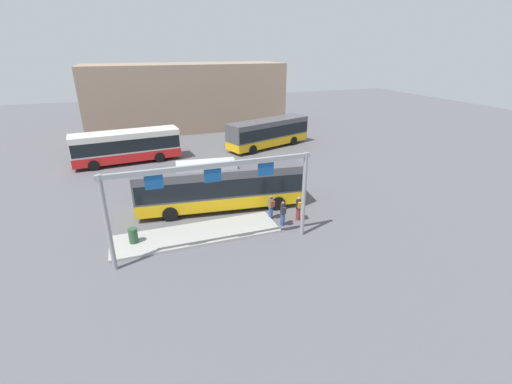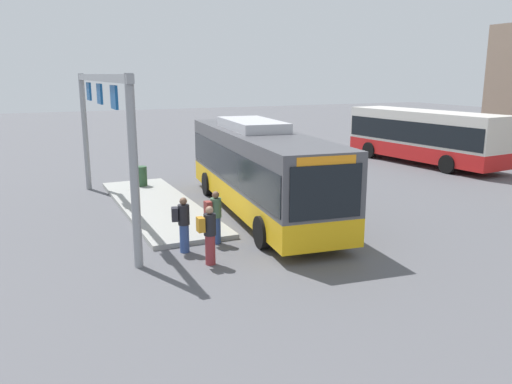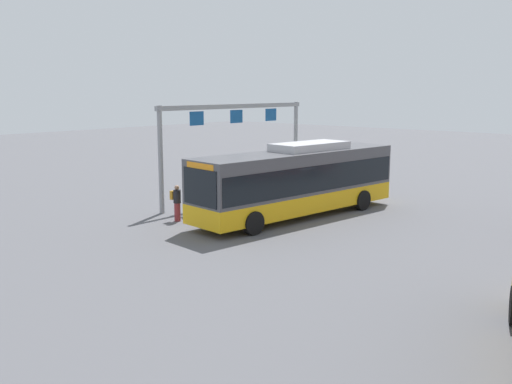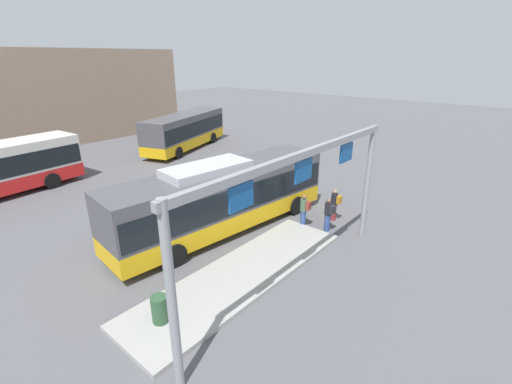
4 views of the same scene
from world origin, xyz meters
name	(u,v)px [view 4 (image 4 of 4)]	position (x,y,z in m)	size (l,w,h in m)	color
ground_plane	(225,229)	(0.00, 0.00, 0.00)	(120.00, 120.00, 0.00)	#56565B
platform_curb	(243,274)	(-2.34, -3.33, 0.08)	(10.00, 2.80, 0.16)	#9E9E99
bus_main	(223,195)	(-0.01, 0.00, 1.81)	(11.61, 3.76, 3.46)	#EAAD14
bus_background_left	(185,129)	(9.21, 14.11, 1.78)	(10.33, 5.69, 3.10)	#EAAD14
person_boarding	(335,204)	(4.37, -3.55, 0.89)	(0.35, 0.52, 1.67)	maroon
person_waiting_near	(328,214)	(3.10, -3.91, 0.89)	(0.41, 0.57, 1.67)	#334C8C
person_waiting_mid	(304,210)	(2.74, -2.77, 0.89)	(0.36, 0.54, 1.67)	#334C8C
platform_sign_gantry	(302,190)	(-1.62, -5.38, 3.84)	(11.12, 0.24, 5.20)	gray
station_building	(40,97)	(2.34, 27.00, 4.29)	(25.88, 8.00, 8.58)	gray
trash_bin	(160,309)	(-5.97, -3.17, 0.61)	(0.52, 0.52, 0.90)	#2D5133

